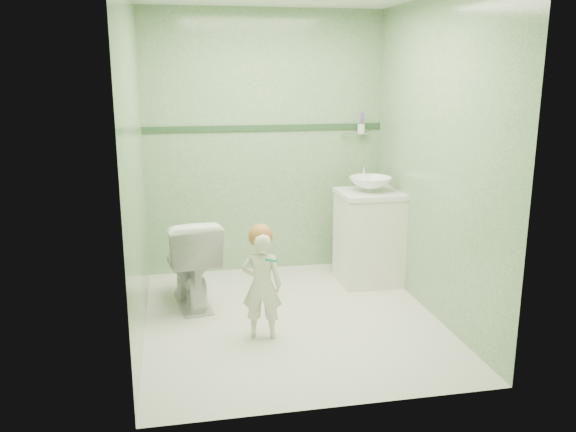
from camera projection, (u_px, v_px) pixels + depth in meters
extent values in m
plane|color=silver|center=(292.00, 319.00, 4.55)|extent=(2.50, 2.50, 0.00)
cube|color=#759E70|center=(265.00, 144.00, 5.45)|extent=(2.20, 0.04, 2.40)
cube|color=#759E70|center=(340.00, 200.00, 3.07)|extent=(2.20, 0.04, 2.40)
cube|color=#759E70|center=(135.00, 169.00, 4.06)|extent=(0.04, 2.50, 2.40)
cube|color=#759E70|center=(435.00, 160.00, 4.47)|extent=(0.04, 2.50, 2.40)
cube|color=#2A492B|center=(265.00, 128.00, 5.41)|extent=(2.20, 0.02, 0.05)
cube|color=white|center=(368.00, 239.00, 5.28)|extent=(0.52, 0.50, 0.80)
cube|color=white|center=(370.00, 194.00, 5.18)|extent=(0.54, 0.52, 0.04)
imported|color=white|center=(370.00, 184.00, 5.16)|extent=(0.37, 0.37, 0.13)
cylinder|color=silver|center=(363.00, 174.00, 5.34)|extent=(0.03, 0.03, 0.18)
cylinder|color=silver|center=(365.00, 166.00, 5.27)|extent=(0.02, 0.12, 0.02)
cylinder|color=silver|center=(354.00, 134.00, 5.54)|extent=(0.26, 0.02, 0.02)
cylinder|color=silver|center=(361.00, 129.00, 5.53)|extent=(0.07, 0.07, 0.09)
cylinder|color=#E04558|center=(363.00, 121.00, 5.51)|extent=(0.01, 0.01, 0.17)
cylinder|color=blue|center=(360.00, 121.00, 5.50)|extent=(0.01, 0.01, 0.17)
cylinder|color=#8254B5|center=(361.00, 121.00, 5.50)|extent=(0.01, 0.01, 0.17)
cylinder|color=#8254B5|center=(362.00, 121.00, 5.50)|extent=(0.01, 0.01, 0.17)
imported|color=white|center=(190.00, 261.00, 4.76)|extent=(0.51, 0.77, 0.73)
imported|color=beige|center=(262.00, 285.00, 4.16)|extent=(0.32, 0.25, 0.78)
sphere|color=#AA6732|center=(261.00, 236.00, 4.10)|extent=(0.17, 0.17, 0.17)
cylinder|color=#067E60|center=(271.00, 260.00, 3.97)|extent=(0.10, 0.12, 0.06)
cube|color=white|center=(263.00, 252.00, 4.02)|extent=(0.03, 0.03, 0.02)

